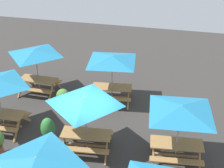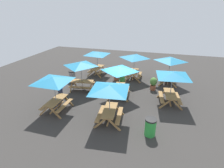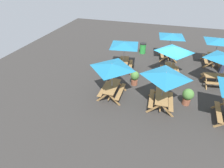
{
  "view_description": "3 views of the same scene",
  "coord_description": "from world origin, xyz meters",
  "px_view_note": "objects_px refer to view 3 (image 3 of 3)",
  "views": [
    {
      "loc": [
        -3.14,
        8.62,
        7.65
      ],
      "look_at": [
        -0.13,
        -3.42,
        0.9
      ],
      "focal_mm": 50.0,
      "sensor_mm": 36.0,
      "label": 1
    },
    {
      "loc": [
        -11.35,
        -2.62,
        6.12
      ],
      "look_at": [
        -0.03,
        0.72,
        0.9
      ],
      "focal_mm": 28.0,
      "sensor_mm": 36.0,
      "label": 2
    },
    {
      "loc": [
        12.02,
        -0.72,
        6.91
      ],
      "look_at": [
        3.47,
        -3.31,
        0.9
      ],
      "focal_mm": 28.0,
      "sensor_mm": 36.0,
      "label": 3
    }
  ],
  "objects_px": {
    "picnic_table_1": "(124,46)",
    "picnic_table_2": "(174,52)",
    "picnic_table_3": "(171,37)",
    "picnic_table_5": "(219,42)",
    "picnic_table_7": "(165,77)",
    "trash_bin_green": "(143,48)",
    "potted_plant_2": "(188,96)",
    "person_standing": "(224,63)",
    "potted_plant_1": "(172,79)",
    "potted_plant_0": "(135,77)",
    "picnic_table_0": "(112,69)"
  },
  "relations": [
    {
      "from": "picnic_table_2",
      "to": "potted_plant_2",
      "type": "xyz_separation_m",
      "value": [
        3.04,
        1.05,
        -1.37
      ]
    },
    {
      "from": "picnic_table_3",
      "to": "potted_plant_2",
      "type": "distance_m",
      "value": 6.5
    },
    {
      "from": "picnic_table_3",
      "to": "potted_plant_2",
      "type": "bearing_deg",
      "value": 5.13
    },
    {
      "from": "potted_plant_0",
      "to": "potted_plant_2",
      "type": "bearing_deg",
      "value": 70.55
    },
    {
      "from": "potted_plant_2",
      "to": "potted_plant_1",
      "type": "bearing_deg",
      "value": -151.04
    },
    {
      "from": "potted_plant_1",
      "to": "picnic_table_3",
      "type": "bearing_deg",
      "value": -175.15
    },
    {
      "from": "trash_bin_green",
      "to": "potted_plant_1",
      "type": "distance_m",
      "value": 5.85
    },
    {
      "from": "picnic_table_2",
      "to": "person_standing",
      "type": "relative_size",
      "value": 1.4
    },
    {
      "from": "picnic_table_3",
      "to": "person_standing",
      "type": "height_order",
      "value": "picnic_table_3"
    },
    {
      "from": "picnic_table_2",
      "to": "potted_plant_1",
      "type": "distance_m",
      "value": 1.94
    },
    {
      "from": "picnic_table_0",
      "to": "picnic_table_2",
      "type": "distance_m",
      "value": 4.94
    },
    {
      "from": "picnic_table_1",
      "to": "picnic_table_2",
      "type": "distance_m",
      "value": 3.57
    },
    {
      "from": "picnic_table_7",
      "to": "trash_bin_green",
      "type": "distance_m",
      "value": 7.84
    },
    {
      "from": "picnic_table_1",
      "to": "person_standing",
      "type": "xyz_separation_m",
      "value": [
        -1.68,
        7.42,
        -1.1
      ]
    },
    {
      "from": "potted_plant_0",
      "to": "potted_plant_1",
      "type": "height_order",
      "value": "potted_plant_1"
    },
    {
      "from": "picnic_table_5",
      "to": "trash_bin_green",
      "type": "height_order",
      "value": "picnic_table_5"
    },
    {
      "from": "picnic_table_3",
      "to": "person_standing",
      "type": "xyz_separation_m",
      "value": [
        1.45,
        4.08,
        -1.1
      ]
    },
    {
      "from": "picnic_table_7",
      "to": "potted_plant_1",
      "type": "relative_size",
      "value": 1.85
    },
    {
      "from": "picnic_table_2",
      "to": "trash_bin_green",
      "type": "xyz_separation_m",
      "value": [
        -3.74,
        -2.59,
        -1.49
      ]
    },
    {
      "from": "picnic_table_1",
      "to": "picnic_table_7",
      "type": "height_order",
      "value": "same"
    },
    {
      "from": "potted_plant_2",
      "to": "person_standing",
      "type": "relative_size",
      "value": 0.64
    },
    {
      "from": "picnic_table_1",
      "to": "potted_plant_0",
      "type": "relative_size",
      "value": 2.69
    },
    {
      "from": "potted_plant_2",
      "to": "picnic_table_3",
      "type": "bearing_deg",
      "value": -168.31
    },
    {
      "from": "picnic_table_7",
      "to": "trash_bin_green",
      "type": "bearing_deg",
      "value": -165.63
    },
    {
      "from": "potted_plant_2",
      "to": "picnic_table_7",
      "type": "bearing_deg",
      "value": -67.56
    },
    {
      "from": "picnic_table_2",
      "to": "person_standing",
      "type": "bearing_deg",
      "value": 107.84
    },
    {
      "from": "picnic_table_0",
      "to": "potted_plant_0",
      "type": "relative_size",
      "value": 2.24
    },
    {
      "from": "potted_plant_0",
      "to": "person_standing",
      "type": "relative_size",
      "value": 0.62
    },
    {
      "from": "potted_plant_1",
      "to": "potted_plant_0",
      "type": "bearing_deg",
      "value": -80.19
    },
    {
      "from": "picnic_table_1",
      "to": "picnic_table_2",
      "type": "xyz_separation_m",
      "value": [
        0.06,
        3.57,
        0.0
      ]
    },
    {
      "from": "picnic_table_2",
      "to": "trash_bin_green",
      "type": "distance_m",
      "value": 4.79
    },
    {
      "from": "picnic_table_5",
      "to": "picnic_table_0",
      "type": "bearing_deg",
      "value": -46.2
    },
    {
      "from": "picnic_table_3",
      "to": "trash_bin_green",
      "type": "distance_m",
      "value": 2.85
    },
    {
      "from": "picnic_table_0",
      "to": "person_standing",
      "type": "distance_m",
      "value": 9.07
    },
    {
      "from": "picnic_table_1",
      "to": "person_standing",
      "type": "height_order",
      "value": "picnic_table_1"
    },
    {
      "from": "picnic_table_3",
      "to": "picnic_table_7",
      "type": "relative_size",
      "value": 1.2
    },
    {
      "from": "picnic_table_0",
      "to": "picnic_table_5",
      "type": "xyz_separation_m",
      "value": [
        -6.56,
        6.8,
        0.0
      ]
    },
    {
      "from": "picnic_table_0",
      "to": "potted_plant_2",
      "type": "bearing_deg",
      "value": 96.81
    },
    {
      "from": "picnic_table_0",
      "to": "potted_plant_1",
      "type": "relative_size",
      "value": 1.85
    },
    {
      "from": "picnic_table_7",
      "to": "potted_plant_2",
      "type": "xyz_separation_m",
      "value": [
        -0.61,
        1.48,
        -1.37
      ]
    },
    {
      "from": "picnic_table_5",
      "to": "potted_plant_0",
      "type": "distance_m",
      "value": 7.61
    },
    {
      "from": "picnic_table_3",
      "to": "potted_plant_2",
      "type": "height_order",
      "value": "picnic_table_3"
    },
    {
      "from": "picnic_table_2",
      "to": "picnic_table_7",
      "type": "height_order",
      "value": "same"
    },
    {
      "from": "picnic_table_3",
      "to": "picnic_table_5",
      "type": "bearing_deg",
      "value": 80.96
    },
    {
      "from": "picnic_table_3",
      "to": "person_standing",
      "type": "relative_size",
      "value": 1.68
    },
    {
      "from": "picnic_table_5",
      "to": "picnic_table_7",
      "type": "relative_size",
      "value": 1.21
    },
    {
      "from": "picnic_table_3",
      "to": "person_standing",
      "type": "distance_m",
      "value": 4.47
    },
    {
      "from": "picnic_table_5",
      "to": "picnic_table_7",
      "type": "height_order",
      "value": "same"
    },
    {
      "from": "person_standing",
      "to": "picnic_table_7",
      "type": "bearing_deg",
      "value": 29.79
    },
    {
      "from": "picnic_table_7",
      "to": "trash_bin_green",
      "type": "height_order",
      "value": "picnic_table_7"
    }
  ]
}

